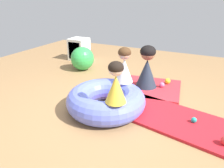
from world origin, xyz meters
name	(u,v)px	position (x,y,z in m)	size (l,w,h in m)	color
ground_plane	(108,110)	(0.00, 0.00, 0.00)	(8.00, 8.00, 0.00)	#9E7549
gym_mat_center_rear	(166,116)	(0.85, 0.18, 0.02)	(1.86, 0.82, 0.04)	red
gym_mat_near_left	(146,87)	(0.25, 1.05, 0.02)	(1.23, 1.00, 0.04)	red
inflatable_cushion	(106,100)	(-0.01, -0.02, 0.17)	(1.17, 1.17, 0.35)	#6070E5
child_in_yellow	(116,83)	(0.29, -0.31, 0.61)	(0.33, 0.33, 0.54)	yellow
child_in_white	(124,65)	(0.10, 0.38, 0.62)	(0.31, 0.31, 0.55)	white
adult_seated	(147,67)	(0.25, 1.05, 0.41)	(0.55, 0.55, 0.77)	#232D3D
play_ball_green	(132,104)	(0.31, 0.24, 0.07)	(0.06, 0.06, 0.06)	green
play_ball_orange	(140,107)	(0.46, 0.18, 0.07)	(0.06, 0.06, 0.06)	orange
play_ball_pink	(162,85)	(0.53, 1.14, 0.09)	(0.10, 0.10, 0.10)	pink
play_ball_yellow	(168,81)	(0.58, 1.35, 0.09)	(0.11, 0.11, 0.11)	yellow
play_ball_teal	(194,120)	(1.22, 0.16, 0.08)	(0.07, 0.07, 0.07)	teal
exercise_ball_large	(82,59)	(-1.39, 1.42, 0.26)	(0.53, 0.53, 0.53)	green
storage_cube	(78,49)	(-1.94, 2.06, 0.28)	(0.44, 0.44, 0.56)	white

